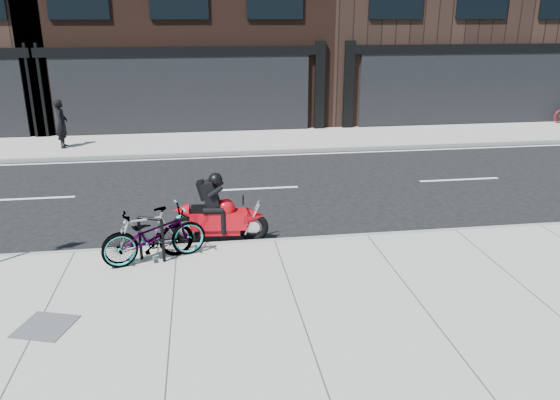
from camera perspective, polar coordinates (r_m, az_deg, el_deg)
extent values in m
plane|color=black|center=(13.25, -1.74, -1.43)|extent=(120.00, 120.00, 0.00)
cube|color=gray|center=(8.75, 2.17, -12.34)|extent=(60.00, 6.00, 0.13)
cube|color=gray|center=(20.65, -4.26, 6.15)|extent=(60.00, 3.50, 0.13)
cylinder|color=black|center=(10.71, -14.42, -3.93)|extent=(0.06, 0.06, 0.85)
cylinder|color=black|center=(10.51, -12.14, -4.20)|extent=(0.06, 0.06, 0.85)
cylinder|color=black|center=(10.45, -13.46, -1.90)|extent=(0.46, 0.23, 0.06)
imported|color=gray|center=(10.56, -13.00, -3.57)|extent=(2.10, 1.30, 1.04)
imported|color=gray|center=(10.58, -13.63, -3.60)|extent=(1.81, 0.96, 1.04)
torus|color=black|center=(11.56, -2.83, -2.89)|extent=(0.66, 0.19, 0.65)
torus|color=black|center=(11.64, -9.77, -3.00)|extent=(0.66, 0.19, 0.65)
cube|color=#AE0811|center=(11.50, -6.40, -2.04)|extent=(1.22, 0.48, 0.38)
cone|color=#AE0811|center=(11.47, -2.65, -1.69)|extent=(0.48, 0.47, 0.44)
sphere|color=#AE0811|center=(11.41, -5.70, -0.82)|extent=(0.40, 0.40, 0.40)
cube|color=black|center=(11.44, -7.92, -0.95)|extent=(0.57, 0.32, 0.12)
cylinder|color=silver|center=(11.79, -8.96, -2.76)|extent=(0.55, 0.14, 0.09)
cube|color=black|center=(11.32, -7.30, 0.66)|extent=(0.42, 0.39, 0.58)
cube|color=black|center=(11.31, -8.12, 1.03)|extent=(0.26, 0.32, 0.40)
sphere|color=black|center=(11.23, -6.76, 2.12)|extent=(0.29, 0.29, 0.29)
imported|color=black|center=(20.64, -21.86, 7.42)|extent=(0.45, 0.64, 1.69)
cube|color=#555658|center=(9.15, -23.31, -12.03)|extent=(0.95, 0.95, 0.02)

